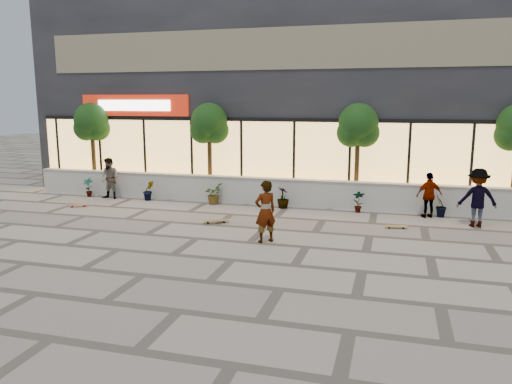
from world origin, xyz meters
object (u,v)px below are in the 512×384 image
(tree_midwest, at_px, (209,126))
(skater_right_near, at_px, (429,195))
(skater_center, at_px, (265,212))
(skater_right_far, at_px, (478,198))
(skater_left, at_px, (110,178))
(skateboard_right_near, at_px, (396,226))
(tree_west, at_px, (92,124))
(tree_mideast, at_px, (358,128))
(skateboard_left, at_px, (78,205))
(skateboard_center, at_px, (216,221))

(tree_midwest, bearing_deg, skater_right_near, -9.36)
(skater_center, distance_m, skater_right_far, 7.06)
(skater_left, bearing_deg, skateboard_right_near, -1.99)
(skater_right_far, xyz_separation_m, skateboard_right_near, (-2.46, -0.95, -0.87))
(tree_midwest, bearing_deg, tree_west, 180.00)
(tree_mideast, relative_size, skateboard_right_near, 5.30)
(skater_right_near, bearing_deg, skater_left, -24.09)
(tree_midwest, height_order, skater_right_far, tree_midwest)
(skater_right_near, distance_m, skateboard_left, 12.91)
(skateboard_center, height_order, skateboard_left, skateboard_center)
(skateboard_right_near, bearing_deg, skater_center, -153.57)
(tree_midwest, distance_m, skateboard_right_near, 8.72)
(skater_right_far, bearing_deg, skater_center, 23.88)
(tree_west, bearing_deg, skateboard_right_near, -14.04)
(tree_midwest, relative_size, skater_right_near, 2.48)
(skater_center, bearing_deg, skateboard_left, -59.89)
(skater_center, bearing_deg, skateboard_center, -80.26)
(tree_midwest, xyz_separation_m, skater_center, (3.91, -5.88, -2.09))
(skater_right_near, height_order, skateboard_right_near, skater_right_near)
(skateboard_left, bearing_deg, skater_left, 51.15)
(skater_right_near, distance_m, skateboard_right_near, 2.24)
(tree_midwest, distance_m, skater_left, 4.63)
(skater_center, xyz_separation_m, skater_right_far, (6.09, 3.57, 0.05))
(skater_center, height_order, skater_right_far, skater_right_far)
(skater_right_near, height_order, skateboard_left, skater_right_near)
(skater_right_far, bearing_deg, tree_midwest, -19.52)
(skater_left, bearing_deg, skateboard_center, -18.79)
(skater_left, bearing_deg, skater_right_near, 7.20)
(skateboard_left, bearing_deg, skater_right_far, -25.35)
(tree_midwest, xyz_separation_m, skater_right_far, (10.00, -2.31, -2.04))
(skater_left, xyz_separation_m, skater_right_far, (13.86, -0.91, 0.10))
(tree_mideast, bearing_deg, skateboard_center, -135.49)
(skateboard_center, relative_size, skateboard_left, 1.23)
(tree_west, distance_m, skateboard_left, 4.51)
(skater_left, relative_size, skateboard_left, 2.38)
(skateboard_center, xyz_separation_m, skateboard_left, (-5.95, 0.98, -0.02))
(tree_mideast, height_order, skateboard_left, tree_mideast)
(tree_west, height_order, skateboard_left, tree_west)
(skater_right_far, bearing_deg, skateboard_center, 6.13)
(skater_right_far, bearing_deg, skateboard_left, -3.01)
(tree_midwest, height_order, skateboard_right_near, tree_midwest)
(tree_midwest, height_order, skater_center, tree_midwest)
(skater_right_near, relative_size, skateboard_left, 2.22)
(tree_midwest, xyz_separation_m, skater_left, (-3.86, -1.40, -2.14))
(skater_center, distance_m, skater_right_near, 6.47)
(tree_midwest, bearing_deg, skateboard_left, -142.75)
(skater_right_far, distance_m, skateboard_right_near, 2.78)
(tree_midwest, bearing_deg, skateboard_center, -66.92)
(skateboard_center, bearing_deg, skateboard_left, 144.01)
(tree_west, relative_size, skater_right_far, 2.07)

